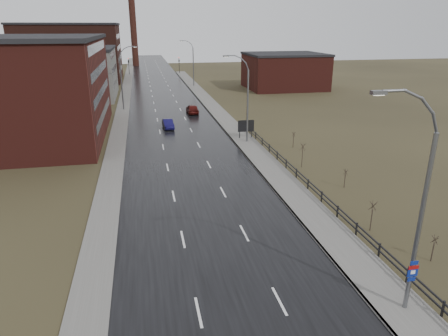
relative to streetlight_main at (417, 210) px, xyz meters
name	(u,v)px	position (x,y,z in m)	size (l,w,h in m)	color
road	(168,110)	(-8.47, 58.00, -6.03)	(14.00, 300.00, 0.06)	black
sidewalk_right	(247,144)	(0.13, 33.00, -5.97)	(3.20, 180.00, 0.18)	#595651
curb_right	(236,145)	(-1.39, 33.00, -5.97)	(0.16, 180.00, 0.18)	slate
sidewalk_left	(122,112)	(-16.67, 58.00, -6.00)	(2.40, 260.00, 0.12)	#595651
warehouse_near	(17,88)	(-29.46, 43.00, 0.70)	(22.44, 28.56, 13.50)	#471914
warehouse_mid	(76,73)	(-26.46, 76.00, -0.80)	(16.32, 20.40, 10.50)	slate
warehouse_far	(71,52)	(-31.47, 106.00, 1.70)	(26.52, 24.48, 15.50)	#331611
building_right	(284,71)	(21.83, 80.00, -1.80)	(18.36, 16.32, 8.50)	#471914
smokestack	(133,24)	(-14.47, 148.00, 9.44)	(2.70, 2.70, 30.70)	#331611
streetlight_main	(417,210)	(0.00, 0.00, 0.00)	(3.91, 0.29, 12.11)	slate
streetlight_right_mid	(245,99)	(0.03, 34.00, -0.22)	(3.36, 0.28, 11.35)	slate
streetlight_left	(123,78)	(-16.17, 60.00, -0.22)	(3.36, 0.28, 11.35)	slate
streetlight_right_far	(192,63)	(0.03, 88.00, -0.22)	(3.36, 0.28, 11.35)	slate
guardrail	(311,186)	(1.83, 16.32, -5.35)	(0.10, 53.05, 1.10)	black
shrub_b	(433,248)	(5.03, 3.95, -5.06)	(0.45, 0.47, 1.88)	#382D23
shrub_c	(372,215)	(3.33, 8.57, -4.78)	(0.57, 0.60, 2.41)	#382D23
shrub_d	(345,178)	(5.51, 16.86, -5.07)	(0.45, 0.47, 1.87)	#382D23
shrub_e	(302,155)	(3.74, 23.24, -4.60)	(0.65, 0.68, 2.75)	#382D23
shrub_f	(293,139)	(5.52, 30.57, -4.98)	(0.49, 0.51, 2.04)	#382D23
billboard	(246,126)	(0.63, 35.80, -4.29)	(2.25, 0.17, 2.65)	black
traffic_light_left	(128,60)	(-16.47, 118.00, -1.46)	(0.58, 2.73, 5.30)	black
traffic_light_right	(179,59)	(-0.47, 118.00, -1.46)	(0.58, 2.73, 5.30)	black
car_near	(168,124)	(-9.42, 43.92, -5.39)	(1.42, 4.08, 1.35)	#100D41
car_far	(192,109)	(-4.40, 54.04, -5.24)	(1.93, 4.80, 1.63)	#490E0C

